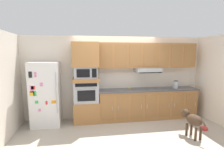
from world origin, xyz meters
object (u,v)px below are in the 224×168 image
at_px(built_in_oven, 86,92).
at_px(microwave, 86,72).
at_px(dog_food_bowl, 204,128).
at_px(screwdriver, 130,88).
at_px(dog, 192,119).
at_px(electric_kettle, 176,85).
at_px(refrigerator, 46,94).

relative_size(built_in_oven, microwave, 1.09).
bearing_deg(dog_food_bowl, screwdriver, 142.99).
distance_m(dog, dog_food_bowl, 0.77).
relative_size(screwdriver, electric_kettle, 0.69).
distance_m(screwdriver, electric_kettle, 1.43).
bearing_deg(built_in_oven, microwave, -0.77).
relative_size(microwave, dog, 0.80).
xyz_separation_m(built_in_oven, dog, (2.46, -1.46, -0.47)).
bearing_deg(dog, dog_food_bowl, -70.99).
relative_size(screwdriver, dog, 0.20).
height_order(microwave, dog_food_bowl, microwave).
distance_m(screwdriver, dog_food_bowl, 2.30).
bearing_deg(refrigerator, dog_food_bowl, -14.48).
relative_size(microwave, electric_kettle, 2.68).
bearing_deg(microwave, refrigerator, -176.50).
height_order(refrigerator, built_in_oven, refrigerator).
distance_m(microwave, screwdriver, 1.45).
bearing_deg(screwdriver, electric_kettle, -7.30).
bearing_deg(dog, refrigerator, 58.66).
xyz_separation_m(microwave, electric_kettle, (2.77, -0.05, -0.43)).
relative_size(built_in_oven, dog, 0.87).
bearing_deg(microwave, built_in_oven, 179.23).
height_order(refrigerator, dog_food_bowl, refrigerator).
height_order(built_in_oven, dog, built_in_oven).
xyz_separation_m(refrigerator, electric_kettle, (3.88, 0.02, 0.15)).
height_order(screwdriver, electric_kettle, electric_kettle).
bearing_deg(dog_food_bowl, built_in_oven, 159.46).
bearing_deg(built_in_oven, screwdriver, 5.68).
distance_m(built_in_oven, electric_kettle, 2.77).
distance_m(refrigerator, electric_kettle, 3.88).
bearing_deg(dog_food_bowl, microwave, 159.46).
relative_size(refrigerator, microwave, 2.73).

